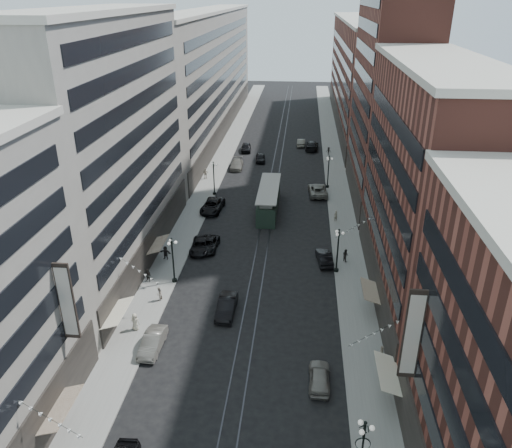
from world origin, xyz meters
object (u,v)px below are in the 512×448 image
(pedestrian_4, at_px, (381,354))
(pedestrian_8, at_px, (336,216))
(lamppost_se_mid, at_px, (328,170))
(car_8, at_px, (237,164))
(car_9, at_px, (246,147))
(car_14, at_px, (301,142))
(pedestrian_6, at_px, (206,174))
(car_4, at_px, (319,377))
(pedestrian_7, at_px, (345,255))
(car_5, at_px, (227,306))
(car_13, at_px, (260,158))
(pedestrian_2, at_px, (148,275))
(car_7, at_px, (212,206))
(car_1, at_px, (153,342))
(pedestrian_5, at_px, (165,253))
(car_10, at_px, (324,257))
(pedestrian_extra_0, at_px, (159,294))
(pedestrian_9, at_px, (329,151))
(car_11, at_px, (318,190))
(car_extra_0, at_px, (201,246))
(streetcar, at_px, (269,200))
(car_12, at_px, (312,145))
(lamppost_se_far, at_px, (338,249))
(lamppost_sw_mid, at_px, (214,177))
(lamppost_sw_far, at_px, (173,259))
(car_2, at_px, (208,244))
(pedestrian_1, at_px, (135,322))

(pedestrian_4, height_order, pedestrian_8, pedestrian_4)
(lamppost_se_mid, xyz_separation_m, car_8, (-16.52, 8.74, -2.30))
(car_9, xyz_separation_m, car_14, (11.30, 5.05, -0.05))
(car_9, bearing_deg, pedestrian_6, -110.91)
(car_4, distance_m, pedestrian_7, 21.65)
(car_9, bearing_deg, car_5, -90.16)
(car_13, xyz_separation_m, car_14, (7.74, 11.69, -0.00))
(pedestrian_2, relative_size, pedestrian_6, 0.83)
(car_9, bearing_deg, pedestrian_4, -77.82)
(car_9, bearing_deg, car_7, -97.44)
(car_7, bearing_deg, pedestrian_6, 109.89)
(car_8, distance_m, car_9, 11.17)
(car_1, relative_size, pedestrian_5, 2.74)
(car_5, height_order, pedestrian_6, pedestrian_6)
(car_8, height_order, pedestrian_7, pedestrian_7)
(car_14, height_order, pedestrian_8, pedestrian_8)
(lamppost_se_mid, relative_size, car_10, 1.22)
(car_5, bearing_deg, pedestrian_extra_0, 169.92)
(car_9, xyz_separation_m, pedestrian_7, (17.21, -45.31, 0.13))
(lamppost_se_mid, bearing_deg, pedestrian_5, -127.61)
(car_8, xyz_separation_m, pedestrian_5, (-4.22, -35.67, 0.21))
(car_8, bearing_deg, pedestrian_9, 27.19)
(pedestrian_4, bearing_deg, car_4, 142.64)
(pedestrian_2, xyz_separation_m, car_14, (16.66, 57.23, -0.18))
(car_11, height_order, car_extra_0, car_11)
(streetcar, bearing_deg, pedestrian_9, 70.83)
(car_7, bearing_deg, car_11, 32.18)
(car_1, distance_m, car_12, 67.87)
(pedestrian_4, xyz_separation_m, car_11, (-4.79, 40.42, -0.20))
(lamppost_se_far, distance_m, car_4, 19.06)
(pedestrian_4, height_order, pedestrian_extra_0, pedestrian_4)
(lamppost_se_far, height_order, car_9, lamppost_se_far)
(lamppost_sw_mid, xyz_separation_m, pedestrian_5, (-2.34, -21.92, -2.09))
(lamppost_sw_far, distance_m, car_9, 52.01)
(car_12, xyz_separation_m, pedestrian_9, (3.28, -3.97, 0.05))
(car_8, height_order, pedestrian_8, pedestrian_8)
(lamppost_se_far, xyz_separation_m, pedestrian_6, (-21.19, 30.26, -2.00))
(car_5, relative_size, pedestrian_6, 2.63)
(car_2, distance_m, pedestrian_6, 26.42)
(car_2, xyz_separation_m, car_11, (14.28, 20.34, 0.16))
(car_7, bearing_deg, lamppost_sw_mid, 102.27)
(pedestrian_7, distance_m, pedestrian_extra_0, 22.84)
(car_9, bearing_deg, car_1, -95.96)
(streetcar, bearing_deg, car_8, 110.87)
(car_2, distance_m, pedestrian_1, 17.89)
(car_14, distance_m, pedestrian_8, 39.05)
(car_1, bearing_deg, pedestrian_9, 74.87)
(pedestrian_2, relative_size, pedestrian_4, 0.88)
(lamppost_sw_far, distance_m, pedestrian_7, 20.80)
(pedestrian_1, height_order, car_extra_0, pedestrian_1)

